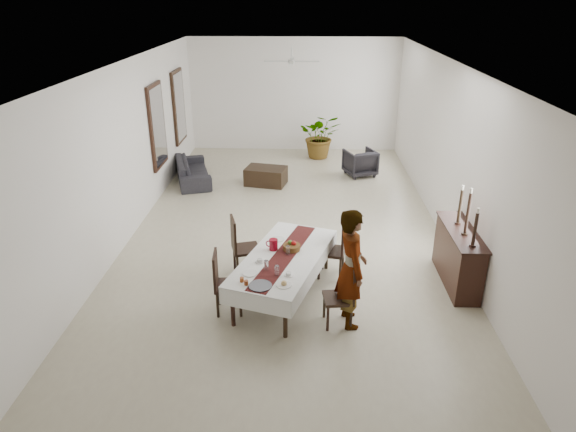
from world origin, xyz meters
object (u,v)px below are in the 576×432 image
(woman, at_px, (351,268))
(sideboard_body, at_px, (458,257))
(sofa, at_px, (193,170))
(red_pitcher, at_px, (273,245))
(dining_table_top, at_px, (284,258))

(woman, bearing_deg, sideboard_body, -65.98)
(woman, xyz_separation_m, sideboard_body, (1.81, 1.16, -0.42))
(sideboard_body, height_order, sofa, sideboard_body)
(red_pitcher, height_order, sideboard_body, sideboard_body)
(woman, relative_size, sofa, 0.93)
(sofa, bearing_deg, sideboard_body, -148.41)
(dining_table_top, xyz_separation_m, sideboard_body, (2.76, 0.46, -0.20))
(dining_table_top, bearing_deg, red_pitcher, 149.04)
(red_pitcher, distance_m, woman, 1.44)
(dining_table_top, distance_m, woman, 1.20)
(red_pitcher, xyz_separation_m, woman, (1.12, -0.89, 0.10))
(sideboard_body, bearing_deg, sofa, 138.06)
(woman, bearing_deg, dining_table_top, 45.15)
(sofa, bearing_deg, woman, -166.18)
(sofa, bearing_deg, red_pitcher, -171.62)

